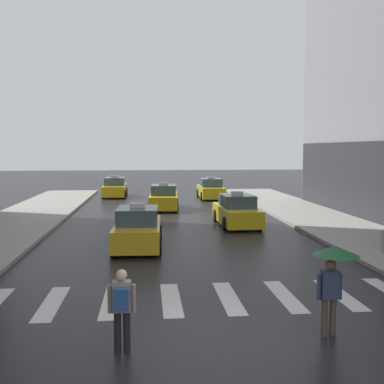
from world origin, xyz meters
name	(u,v)px	position (x,y,z in m)	size (l,w,h in m)	color
ground_plane	(217,346)	(0.00, 0.00, 0.00)	(160.00, 160.00, 0.00)	black
crosswalk_markings	(200,298)	(0.00, 3.00, 0.00)	(11.30, 2.80, 0.01)	silver
taxi_lead	(138,229)	(-1.77, 9.81, 0.72)	(2.05, 4.60, 1.80)	gold
taxi_second	(237,212)	(3.26, 14.68, 0.72)	(2.02, 4.58, 1.80)	yellow
taxi_third	(164,198)	(-0.29, 21.75, 0.72)	(2.11, 4.62, 1.80)	yellow
taxi_fourth	(211,189)	(3.75, 28.14, 0.72)	(1.95, 4.55, 1.80)	yellow
taxi_fifth	(115,188)	(-4.08, 30.27, 0.72)	(1.96, 4.56, 1.80)	yellow
pedestrian_with_umbrella	(334,266)	(2.52, 0.28, 1.52)	(0.96, 0.96, 1.94)	#473D33
pedestrian_with_backpack	(122,304)	(-1.89, -0.13, 0.97)	(0.55, 0.43, 1.65)	black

